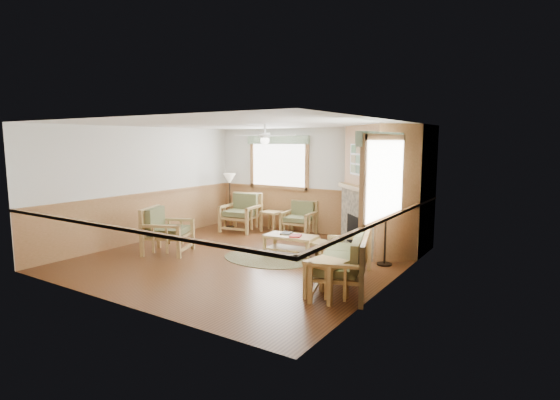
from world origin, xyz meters
The scene contains 24 objects.
floor centered at (0.00, 0.00, -0.01)m, with size 6.00×6.00×0.01m, color #4F2B16.
ceiling centered at (0.00, 0.00, 2.70)m, with size 6.00×6.00×0.01m, color white.
wall_back centered at (0.00, 3.00, 1.35)m, with size 6.00×0.02×2.70m, color silver.
wall_front centered at (0.00, -3.00, 1.35)m, with size 6.00×0.02×2.70m, color silver.
wall_left centered at (-3.00, 0.00, 1.35)m, with size 0.02×6.00×2.70m, color silver.
wall_right centered at (3.00, 0.00, 1.35)m, with size 0.02×6.00×2.70m, color silver.
wainscot centered at (0.00, 0.00, 0.55)m, with size 6.00×6.00×1.10m, color #9B6C3F, non-canonical shape.
fireplace centered at (2.05, 2.05, 1.35)m, with size 2.20×2.20×2.70m, color #9B6C3F, non-canonical shape.
window_back centered at (-1.10, 2.96, 2.53)m, with size 1.90×0.16×1.50m, color white, non-canonical shape.
window_right centered at (2.96, -0.20, 2.53)m, with size 0.16×1.90×1.50m, color white, non-canonical shape.
ceiling_fan centered at (0.30, 0.30, 2.66)m, with size 1.24×1.24×0.36m, color white, non-canonical shape.
sofa centered at (2.38, -0.46, 0.45)m, with size 0.81×1.96×0.90m, color #A7874E, non-canonical shape.
armchair_back_left centered at (-1.76, 2.12, 0.49)m, with size 0.88×0.88×0.98m, color #A7874E, non-canonical shape.
armchair_back_right centered at (-0.23, 2.55, 0.42)m, with size 0.75×0.75×0.84m, color #A7874E, non-canonical shape.
armchair_left centered at (-1.64, -0.53, 0.49)m, with size 0.87×0.87×0.98m, color #A7874E, non-canonical shape.
coffee_table centered at (0.65, 0.72, 0.21)m, with size 1.07×0.53×0.43m, color #A7874E, non-canonical shape.
end_table_chairs centered at (-1.06, 2.55, 0.27)m, with size 0.47×0.45×0.53m, color #A7874E, non-canonical shape.
end_table_sofa centered at (2.42, -1.16, 0.29)m, with size 0.53×0.51×0.59m, color #A7874E, non-canonical shape.
footstool centered at (1.31, 0.76, 0.18)m, with size 0.42×0.42×0.37m, color #A7874E, non-canonical shape.
braided_rug centered at (0.38, 0.16, 0.01)m, with size 1.84×1.84×0.01m, color brown.
floor_lamp_left centered at (-2.33, 2.38, 0.75)m, with size 0.34×0.34×1.50m, color black, non-canonical shape.
floor_lamp_right centered at (2.55, 1.08, 0.93)m, with size 0.42×0.42×1.85m, color black, non-canonical shape.
book_red centered at (0.80, 0.67, 0.46)m, with size 0.22×0.30×0.03m, color maroon.
book_dark centered at (0.50, 0.79, 0.45)m, with size 0.20×0.27×0.03m, color #272821.
Camera 1 is at (5.29, -6.87, 2.37)m, focal length 28.00 mm.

